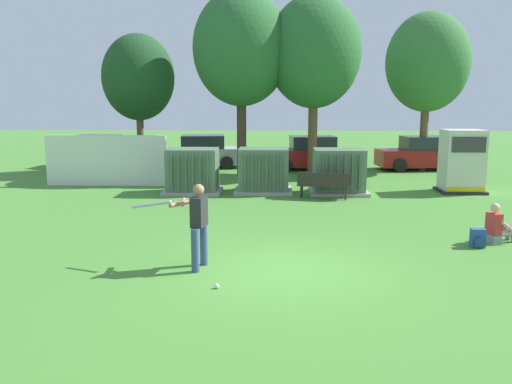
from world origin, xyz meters
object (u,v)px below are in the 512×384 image
(parked_car_leftmost, at_px, (95,152))
(generator_enclosure, at_px, (462,161))
(parked_car_right_of_center, at_px, (310,154))
(parked_car_rightmost, at_px, (422,154))
(backpack, at_px, (478,238))
(seated_spectator, at_px, (497,227))
(parked_car_left_of_center, at_px, (201,152))
(transformer_mid_west, at_px, (264,171))
(sports_ball, at_px, (217,286))
(transformer_mid_east, at_px, (339,172))
(park_bench, at_px, (323,184))
(transformer_west, at_px, (193,171))
(batter, at_px, (196,221))

(parked_car_leftmost, bearing_deg, generator_enclosure, -22.73)
(generator_enclosure, xyz_separation_m, parked_car_right_of_center, (-5.15, 6.32, -0.38))
(parked_car_right_of_center, xyz_separation_m, parked_car_rightmost, (5.43, 0.03, 0.00))
(backpack, height_order, parked_car_right_of_center, parked_car_right_of_center)
(seated_spectator, bearing_deg, generator_enclosure, 77.91)
(seated_spectator, bearing_deg, parked_car_left_of_center, 123.25)
(generator_enclosure, distance_m, parked_car_right_of_center, 8.16)
(transformer_mid_west, height_order, seated_spectator, transformer_mid_west)
(sports_ball, relative_size, backpack, 0.20)
(seated_spectator, xyz_separation_m, parked_car_leftmost, (-14.41, 13.75, 0.38))
(transformer_mid_east, bearing_deg, backpack, -71.26)
(park_bench, bearing_deg, parked_car_leftmost, 142.48)
(parked_car_left_of_center, distance_m, parked_car_rightmost, 10.88)
(seated_spectator, relative_size, backpack, 2.19)
(transformer_mid_west, xyz_separation_m, transformer_mid_east, (2.73, -0.16, 0.00))
(transformer_mid_east, distance_m, generator_enclosure, 4.59)
(generator_enclosure, distance_m, seated_spectator, 7.28)
(seated_spectator, bearing_deg, parked_car_leftmost, 136.35)
(transformer_mid_east, bearing_deg, transformer_west, -179.87)
(generator_enclosure, height_order, parked_car_left_of_center, generator_enclosure)
(transformer_mid_west, distance_m, parked_car_right_of_center, 6.94)
(generator_enclosure, relative_size, parked_car_right_of_center, 0.53)
(transformer_mid_west, bearing_deg, batter, -97.24)
(seated_spectator, bearing_deg, sports_ball, -151.79)
(batter, distance_m, parked_car_right_of_center, 15.99)
(parked_car_rightmost, bearing_deg, transformer_west, -146.12)
(transformer_west, distance_m, transformer_mid_west, 2.60)
(transformer_mid_west, bearing_deg, transformer_mid_east, -3.44)
(transformer_west, bearing_deg, sports_ball, -78.87)
(batter, bearing_deg, park_bench, 67.34)
(transformer_mid_east, height_order, sports_ball, transformer_mid_east)
(batter, relative_size, parked_car_left_of_center, 0.40)
(transformer_mid_west, height_order, sports_ball, transformer_mid_west)
(transformer_mid_east, distance_m, backpack, 7.53)
(transformer_west, relative_size, transformer_mid_east, 1.00)
(transformer_mid_east, relative_size, parked_car_left_of_center, 0.48)
(parked_car_leftmost, relative_size, parked_car_right_of_center, 1.01)
(transformer_west, relative_size, backpack, 4.77)
(parked_car_right_of_center, bearing_deg, seated_spectator, -74.82)
(parked_car_left_of_center, bearing_deg, transformer_mid_east, -50.08)
(park_bench, relative_size, parked_car_right_of_center, 0.42)
(parked_car_rightmost, bearing_deg, seated_spectator, -97.61)
(transformer_mid_west, height_order, parked_car_leftmost, same)
(seated_spectator, bearing_deg, transformer_mid_west, 130.34)
(transformer_mid_east, bearing_deg, park_bench, -119.87)
(backpack, height_order, parked_car_leftmost, parked_car_leftmost)
(seated_spectator, height_order, parked_car_leftmost, parked_car_leftmost)
(park_bench, xyz_separation_m, parked_car_right_of_center, (0.04, 7.89, 0.22))
(parked_car_left_of_center, bearing_deg, parked_car_right_of_center, -4.77)
(park_bench, distance_m, seated_spectator, 6.62)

